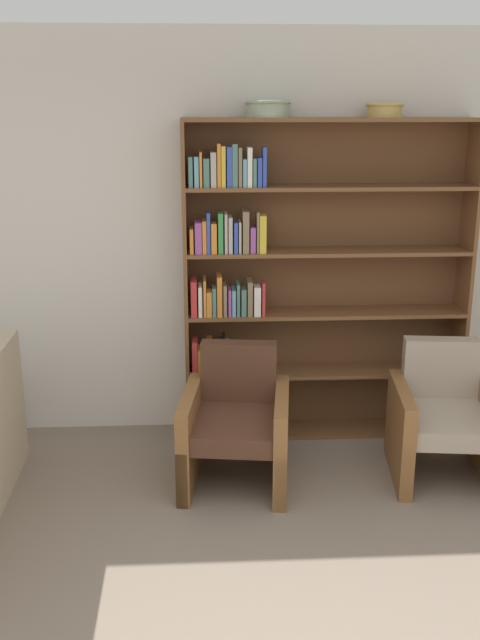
{
  "coord_description": "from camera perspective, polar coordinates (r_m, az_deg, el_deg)",
  "views": [
    {
      "loc": [
        -0.46,
        -2.1,
        2.24
      ],
      "look_at": [
        -0.22,
        2.23,
        0.95
      ],
      "focal_mm": 40.0,
      "sensor_mm": 36.0,
      "label": 1
    }
  ],
  "objects": [
    {
      "name": "wall_back",
      "position": [
        4.96,
        2.26,
        6.54
      ],
      "size": [
        12.0,
        0.06,
        2.75
      ],
      "color": "silver",
      "rests_on": "ground"
    },
    {
      "name": "bookshelf",
      "position": [
        4.87,
        4.6,
        2.77
      ],
      "size": [
        1.93,
        0.3,
        2.18
      ],
      "color": "brown",
      "rests_on": "ground"
    },
    {
      "name": "bowl_slate",
      "position": [
        4.69,
        2.24,
        16.6
      ],
      "size": [
        0.3,
        0.3,
        0.11
      ],
      "color": "gray",
      "rests_on": "bookshelf"
    },
    {
      "name": "bowl_terracotta",
      "position": [
        4.82,
        11.49,
        16.21
      ],
      "size": [
        0.24,
        0.24,
        0.09
      ],
      "color": "tan",
      "rests_on": "bookshelf"
    },
    {
      "name": "armchair_leather",
      "position": [
        4.44,
        -0.31,
        -8.3
      ],
      "size": [
        0.72,
        0.76,
        0.82
      ],
      "rotation": [
        0.0,
        0.0,
        3.01
      ],
      "color": "brown",
      "rests_on": "ground"
    },
    {
      "name": "armchair_cushioned",
      "position": [
        4.68,
        16.05,
        -7.62
      ],
      "size": [
        0.72,
        0.75,
        0.82
      ],
      "rotation": [
        0.0,
        0.0,
        3.02
      ],
      "color": "brown",
      "rests_on": "ground"
    }
  ]
}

